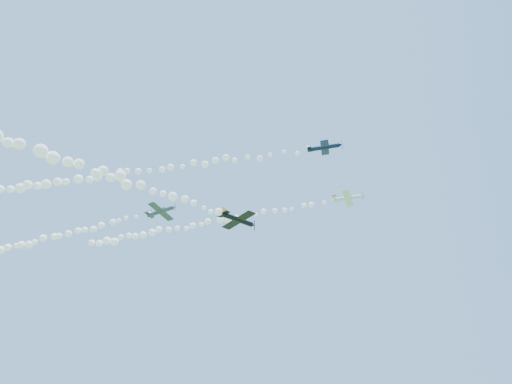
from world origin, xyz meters
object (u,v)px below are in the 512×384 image
(plane_white, at_px, (348,198))
(plane_grey, at_px, (161,211))
(plane_navy, at_px, (325,147))
(plane_black, at_px, (238,220))

(plane_white, distance_m, plane_grey, 41.54)
(plane_navy, bearing_deg, plane_white, 78.94)
(plane_white, xyz_separation_m, plane_grey, (-39.19, -13.31, -3.56))
(plane_grey, bearing_deg, plane_white, 23.92)
(plane_grey, relative_size, plane_black, 1.03)
(plane_black, bearing_deg, plane_grey, 102.22)
(plane_white, xyz_separation_m, plane_black, (-17.85, -21.61, -13.14))
(plane_black, bearing_deg, plane_navy, -48.58)
(plane_grey, bearing_deg, plane_navy, -3.96)
(plane_black, bearing_deg, plane_white, -6.07)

